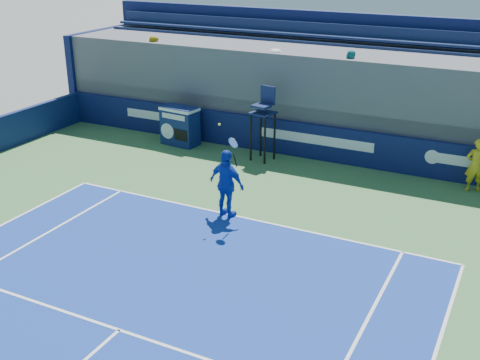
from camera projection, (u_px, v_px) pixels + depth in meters
The scene contains 6 objects.
ball_person at pixel (476, 165), 17.38m from camera, with size 0.59×0.38×1.60m, color gold.
back_hoarding at pixel (315, 142), 20.03m from camera, with size 20.40×0.21×1.20m.
match_clock at pixel (180, 125), 21.40m from camera, with size 1.39×0.86×1.40m.
umpire_chair at pixel (264, 116), 19.61m from camera, with size 0.82×0.82×2.48m.
tennis_player at pixel (227, 184), 15.73m from camera, with size 1.16×0.66×2.57m.
stadium_seating at pixel (337, 93), 21.27m from camera, with size 21.00×4.05×4.40m.
Camera 1 is at (6.31, -1.05, 6.91)m, focal length 45.00 mm.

